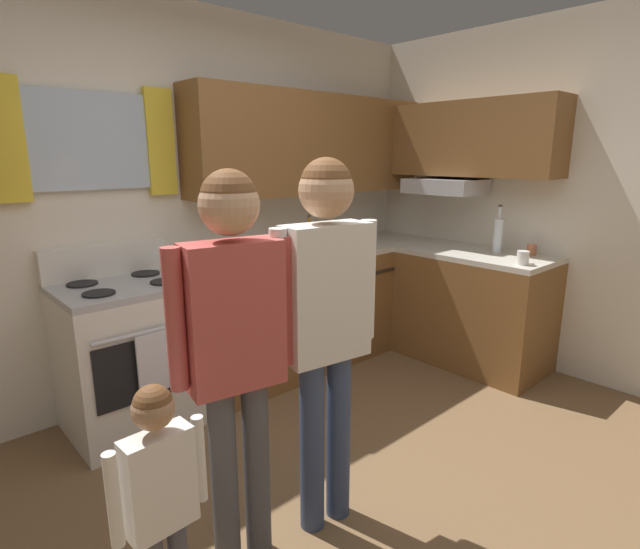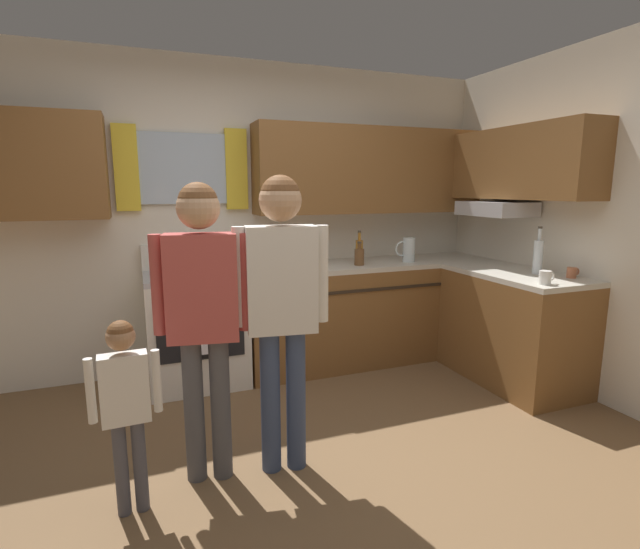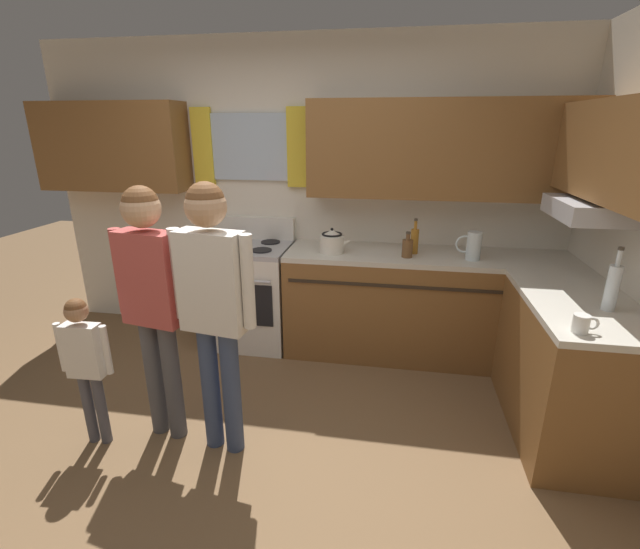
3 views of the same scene
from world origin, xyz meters
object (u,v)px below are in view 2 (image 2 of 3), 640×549
object	(u,v)px
bottle_oil_amber	(359,251)
stovetop_kettle	(291,257)
bottle_tall_clear	(538,256)
adult_in_plaid	(282,291)
small_child	(125,395)
stove_oven	(196,326)
cup_terracotta	(572,273)
bottle_squat_brown	(359,256)
mug_ceramic_white	(546,277)
water_pitcher	(408,249)
adult_holding_child	(202,299)

from	to	relation	value
bottle_oil_amber	stovetop_kettle	distance (m)	0.67
bottle_tall_clear	adult_in_plaid	distance (m)	2.21
bottle_tall_clear	small_child	world-z (taller)	bottle_tall_clear
adult_in_plaid	stove_oven	bearing A→B (deg)	102.11
stove_oven	small_child	xyz separation A→B (m)	(-0.49, -1.50, 0.14)
adult_in_plaid	small_child	xyz separation A→B (m)	(-0.79, -0.09, -0.42)
stove_oven	small_child	distance (m)	1.58
bottle_oil_amber	stovetop_kettle	bearing A→B (deg)	-172.13
bottle_tall_clear	cup_terracotta	world-z (taller)	bottle_tall_clear
adult_in_plaid	bottle_squat_brown	bearing A→B (deg)	50.07
cup_terracotta	bottle_oil_amber	bearing A→B (deg)	133.72
stove_oven	bottle_oil_amber	size ratio (longest dim) A/B	3.85
bottle_oil_amber	mug_ceramic_white	distance (m)	1.54
bottle_tall_clear	water_pitcher	bearing A→B (deg)	124.44
cup_terracotta	mug_ceramic_white	bearing A→B (deg)	-163.41
bottle_tall_clear	adult_holding_child	distance (m)	2.60
bottle_squat_brown	small_child	distance (m)	2.35
bottle_tall_clear	bottle_oil_amber	bearing A→B (deg)	136.54
small_child	bottle_tall_clear	bearing A→B (deg)	9.62
water_pitcher	adult_holding_child	distance (m)	2.33
bottle_tall_clear	bottle_oil_amber	distance (m)	1.44
stove_oven	cup_terracotta	world-z (taller)	stove_oven
bottle_oil_amber	adult_in_plaid	distance (m)	1.80
mug_ceramic_white	adult_in_plaid	size ratio (longest dim) A/B	0.08
bottle_tall_clear	mug_ceramic_white	distance (m)	0.43
cup_terracotta	water_pitcher	xyz separation A→B (m)	(-0.72, 1.11, 0.07)
bottle_tall_clear	adult_in_plaid	xyz separation A→B (m)	(-2.18, -0.41, -0.02)
bottle_squat_brown	stovetop_kettle	size ratio (longest dim) A/B	0.75
bottle_squat_brown	mug_ceramic_white	distance (m)	1.47
bottle_tall_clear	small_child	distance (m)	3.04
stove_oven	bottle_squat_brown	size ratio (longest dim) A/B	5.37
cup_terracotta	adult_holding_child	world-z (taller)	adult_holding_child
bottle_oil_amber	small_child	distance (m)	2.47
adult_holding_child	adult_in_plaid	distance (m)	0.41
cup_terracotta	mug_ceramic_white	distance (m)	0.39
cup_terracotta	small_child	size ratio (longest dim) A/B	0.11
bottle_oil_amber	adult_holding_child	world-z (taller)	adult_holding_child
bottle_squat_brown	bottle_oil_amber	distance (m)	0.14
bottle_squat_brown	bottle_oil_amber	world-z (taller)	bottle_oil_amber
bottle_oil_amber	adult_in_plaid	bearing A→B (deg)	-128.89
bottle_tall_clear	mug_ceramic_white	world-z (taller)	bottle_tall_clear
cup_terracotta	water_pitcher	world-z (taller)	water_pitcher
adult_holding_child	bottle_oil_amber	bearing A→B (deg)	41.16
bottle_tall_clear	mug_ceramic_white	xyz separation A→B (m)	(-0.26, -0.33, -0.09)
stove_oven	adult_holding_child	bearing A→B (deg)	-94.32
adult_in_plaid	small_child	distance (m)	0.90
water_pitcher	stove_oven	bearing A→B (deg)	176.73
stove_oven	bottle_tall_clear	size ratio (longest dim) A/B	3.00
bottle_squat_brown	water_pitcher	world-z (taller)	water_pitcher
stove_oven	bottle_tall_clear	world-z (taller)	bottle_tall_clear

